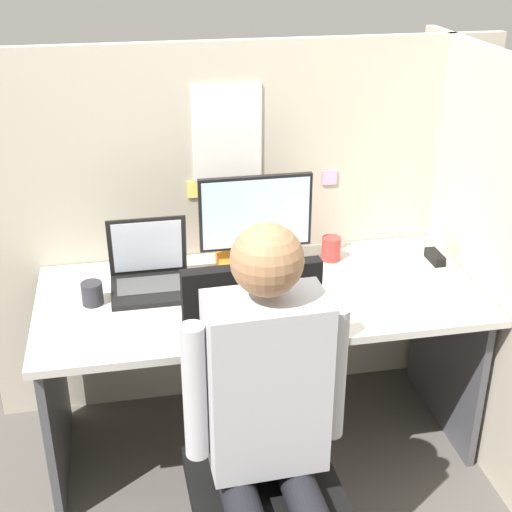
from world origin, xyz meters
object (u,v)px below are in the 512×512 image
at_px(paper_box, 256,263).
at_px(laptop, 150,276).
at_px(monitor, 256,219).
at_px(person, 269,413).
at_px(carrot_toy, 263,321).
at_px(coffee_mug, 331,249).
at_px(office_chair, 259,439).
at_px(pen_cup, 92,293).
at_px(stapler, 435,257).

bearing_deg(paper_box, laptop, -169.75).
relative_size(monitor, person, 0.34).
relative_size(carrot_toy, coffee_mug, 1.33).
xyz_separation_m(monitor, person, (-0.15, -0.97, -0.19)).
bearing_deg(carrot_toy, person, -99.71).
xyz_separation_m(office_chair, coffee_mug, (0.47, 0.83, 0.24)).
relative_size(monitor, pen_cup, 5.22).
distance_m(stapler, pen_cup, 1.40).
xyz_separation_m(person, coffee_mug, (0.48, 1.00, 0.01)).
xyz_separation_m(monitor, office_chair, (-0.14, -0.81, -0.42)).
height_order(laptop, stapler, laptop).
distance_m(monitor, person, 1.00).
xyz_separation_m(laptop, carrot_toy, (0.37, -0.36, -0.03)).
height_order(stapler, person, person).
distance_m(laptop, office_chair, 0.82).
bearing_deg(laptop, carrot_toy, -44.24).
relative_size(paper_box, person, 0.23).
height_order(monitor, coffee_mug, monitor).
distance_m(laptop, pen_cup, 0.23).
relative_size(laptop, carrot_toy, 2.26).
bearing_deg(pen_cup, stapler, 3.78).
xyz_separation_m(laptop, person, (0.28, -0.89, -0.02)).
bearing_deg(carrot_toy, office_chair, -103.08).
distance_m(stapler, carrot_toy, 0.89).
distance_m(laptop, carrot_toy, 0.52).
height_order(monitor, laptop, monitor).
xyz_separation_m(paper_box, carrot_toy, (-0.06, -0.44, -0.01)).
bearing_deg(person, paper_box, 81.22).
bearing_deg(paper_box, office_chair, -100.14).
bearing_deg(office_chair, monitor, 79.89).
bearing_deg(paper_box, pen_cup, -166.02).
xyz_separation_m(paper_box, stapler, (0.75, -0.07, -0.01)).
distance_m(paper_box, person, 0.98).
distance_m(stapler, office_chair, 1.18).
bearing_deg(pen_cup, monitor, 14.20).
height_order(paper_box, office_chair, office_chair).
bearing_deg(paper_box, coffee_mug, 5.16).
bearing_deg(office_chair, pen_cup, 128.28).
bearing_deg(laptop, stapler, 0.41).
bearing_deg(stapler, person, -135.04).
height_order(stapler, office_chair, office_chair).
bearing_deg(coffee_mug, pen_cup, -168.91).
xyz_separation_m(paper_box, pen_cup, (-0.65, -0.16, 0.02)).
bearing_deg(paper_box, carrot_toy, -97.67).
bearing_deg(carrot_toy, pen_cup, 154.75).
height_order(monitor, carrot_toy, monitor).
xyz_separation_m(laptop, pen_cup, (-0.22, -0.08, -0.01)).
xyz_separation_m(office_chair, pen_cup, (-0.51, 0.64, 0.23)).
xyz_separation_m(monitor, coffee_mug, (0.33, 0.03, -0.17)).
bearing_deg(carrot_toy, monitor, 82.37).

